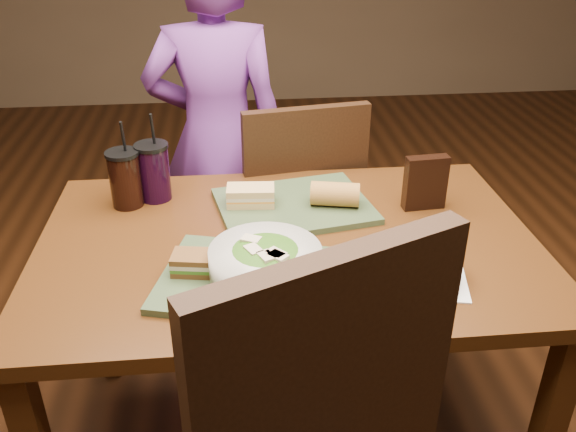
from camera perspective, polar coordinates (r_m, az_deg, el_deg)
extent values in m
cube|color=#46260E|center=(2.17, -17.15, -6.82)|extent=(0.06, 0.06, 0.71)
cube|color=#46260E|center=(2.24, 14.51, -5.11)|extent=(0.06, 0.06, 0.71)
cube|color=#46260E|center=(1.60, 0.00, -2.82)|extent=(1.30, 0.85, 0.04)
cube|color=black|center=(1.05, 3.72, -17.03)|extent=(0.46, 0.23, 0.57)
cube|color=black|center=(2.30, 1.00, -0.58)|extent=(0.47, 0.47, 0.04)
cube|color=black|center=(2.01, 1.67, 3.44)|extent=(0.42, 0.10, 0.49)
cube|color=black|center=(2.27, -3.04, -8.12)|extent=(0.04, 0.04, 0.42)
cube|color=black|center=(2.30, 5.89, -7.56)|extent=(0.04, 0.04, 0.42)
cube|color=black|center=(2.56, -3.47, -3.37)|extent=(0.04, 0.04, 0.42)
cube|color=black|center=(2.59, 4.41, -2.95)|extent=(0.04, 0.04, 0.42)
imported|color=#6E3188|center=(2.33, -6.64, 7.16)|extent=(0.54, 0.37, 1.44)
cube|color=#37482B|center=(1.43, -3.38, -5.96)|extent=(0.49, 0.42, 0.02)
cube|color=#37482B|center=(1.74, 0.56, 0.94)|extent=(0.47, 0.39, 0.02)
cylinder|color=silver|center=(1.40, -2.12, -4.46)|extent=(0.26, 0.26, 0.08)
ellipsoid|color=#427219|center=(1.39, -2.13, -3.94)|extent=(0.21, 0.21, 0.06)
cube|color=beige|center=(1.34, -0.95, -3.79)|extent=(0.05, 0.05, 0.01)
cube|color=beige|center=(1.34, -2.03, -3.81)|extent=(0.05, 0.05, 0.01)
cube|color=beige|center=(1.35, -1.14, -3.55)|extent=(0.05, 0.05, 0.01)
cube|color=beige|center=(1.36, -3.26, -3.19)|extent=(0.05, 0.05, 0.01)
cube|color=beige|center=(1.40, -3.47, -2.22)|extent=(0.05, 0.05, 0.01)
cube|color=white|center=(1.48, 12.78, -5.63)|extent=(0.22, 0.22, 0.00)
cylinder|color=silver|center=(1.46, 12.91, -4.59)|extent=(0.15, 0.15, 0.06)
cylinder|color=black|center=(1.45, 13.01, -3.82)|extent=(0.13, 0.13, 0.01)
cube|color=#B28947|center=(1.45, 14.02, -3.28)|extent=(0.02, 0.02, 0.01)
cube|color=#B28947|center=(1.44, 13.29, -3.51)|extent=(0.02, 0.02, 0.01)
cube|color=#B28947|center=(1.42, 12.98, -3.89)|extent=(0.02, 0.02, 0.01)
cube|color=#593819|center=(1.45, -8.73, -4.92)|extent=(0.11, 0.08, 0.01)
cube|color=#3F721E|center=(1.44, -8.76, -4.54)|extent=(0.11, 0.08, 0.01)
cube|color=beige|center=(1.44, -8.79, -4.21)|extent=(0.11, 0.08, 0.01)
cube|color=#593819|center=(1.43, -8.83, -3.79)|extent=(0.11, 0.08, 0.01)
cube|color=tan|center=(1.73, -3.50, 1.41)|extent=(0.14, 0.08, 0.02)
cube|color=orange|center=(1.72, -3.51, 1.77)|extent=(0.14, 0.08, 0.01)
cube|color=beige|center=(1.72, -3.51, 2.00)|extent=(0.14, 0.08, 0.01)
cube|color=tan|center=(1.71, -3.53, 2.43)|extent=(0.14, 0.08, 0.02)
cylinder|color=#AD7533|center=(1.34, 3.55, -6.59)|extent=(0.12, 0.10, 0.05)
cylinder|color=#AD7533|center=(1.71, 4.42, 2.06)|extent=(0.15, 0.10, 0.07)
cylinder|color=black|center=(1.79, -14.97, 3.23)|extent=(0.09, 0.09, 0.16)
cylinder|color=black|center=(1.76, -15.30, 5.67)|extent=(0.09, 0.09, 0.01)
cylinder|color=black|center=(1.74, -15.17, 7.06)|extent=(0.01, 0.03, 0.10)
cylinder|color=black|center=(1.81, -12.44, 3.91)|extent=(0.09, 0.09, 0.16)
cylinder|color=black|center=(1.78, -12.72, 6.41)|extent=(0.10, 0.10, 0.01)
cylinder|color=black|center=(1.76, -12.55, 7.83)|extent=(0.01, 0.03, 0.10)
cube|color=black|center=(1.76, 12.72, 3.06)|extent=(0.12, 0.05, 0.16)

